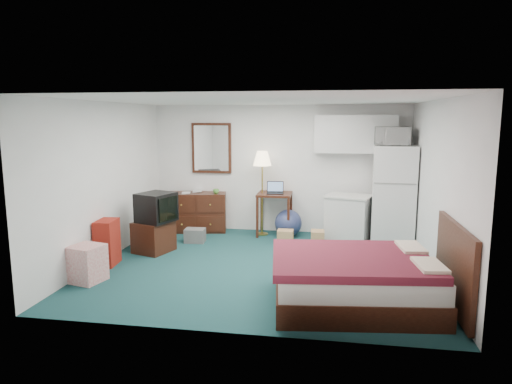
% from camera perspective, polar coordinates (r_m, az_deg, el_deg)
% --- Properties ---
extents(floor, '(5.00, 4.50, 0.01)m').
position_cam_1_polar(floor, '(7.10, 0.66, -9.21)').
color(floor, '#1A3A3C').
rests_on(floor, ground).
extents(ceiling, '(5.00, 4.50, 0.01)m').
position_cam_1_polar(ceiling, '(6.74, 0.70, 11.40)').
color(ceiling, white).
rests_on(ceiling, walls).
extents(walls, '(5.01, 4.51, 2.50)m').
position_cam_1_polar(walls, '(6.81, 0.68, 0.83)').
color(walls, white).
rests_on(walls, floor).
extents(mirror, '(0.80, 0.06, 1.00)m').
position_cam_1_polar(mirror, '(9.20, -5.58, 5.48)').
color(mirror, white).
rests_on(mirror, walls).
extents(upper_cabinets, '(1.50, 0.35, 0.70)m').
position_cam_1_polar(upper_cabinets, '(8.75, 12.30, 7.09)').
color(upper_cabinets, silver).
rests_on(upper_cabinets, walls).
extents(headboard, '(0.06, 1.56, 1.00)m').
position_cam_1_polar(headboard, '(5.82, 23.56, -8.50)').
color(headboard, black).
rests_on(headboard, walls).
extents(dresser, '(1.21, 0.72, 0.78)m').
position_cam_1_polar(dresser, '(9.21, -7.34, -2.48)').
color(dresser, black).
rests_on(dresser, floor).
extents(floor_lamp, '(0.45, 0.45, 1.62)m').
position_cam_1_polar(floor_lamp, '(8.77, 0.78, -0.17)').
color(floor_lamp, gold).
rests_on(floor_lamp, floor).
extents(desk, '(0.65, 0.65, 0.82)m').
position_cam_1_polar(desk, '(8.84, 2.33, -2.76)').
color(desk, black).
rests_on(desk, floor).
extents(exercise_ball, '(0.66, 0.66, 0.52)m').
position_cam_1_polar(exercise_ball, '(8.77, 4.06, -3.89)').
color(exercise_ball, navy).
rests_on(exercise_ball, floor).
extents(kitchen_counter, '(0.88, 0.77, 0.82)m').
position_cam_1_polar(kitchen_counter, '(8.60, 11.41, -3.29)').
color(kitchen_counter, silver).
rests_on(kitchen_counter, floor).
extents(fridge, '(0.78, 0.78, 1.77)m').
position_cam_1_polar(fridge, '(8.48, 16.79, -0.39)').
color(fridge, white).
rests_on(fridge, floor).
extents(bed, '(2.05, 1.69, 0.60)m').
position_cam_1_polar(bed, '(5.72, 12.21, -10.82)').
color(bed, '#591524').
rests_on(bed, floor).
extents(tv_stand, '(0.68, 0.71, 0.52)m').
position_cam_1_polar(tv_stand, '(7.95, -12.68, -5.45)').
color(tv_stand, black).
rests_on(tv_stand, floor).
extents(suitcase, '(0.31, 0.46, 0.70)m').
position_cam_1_polar(suitcase, '(7.42, -18.11, -6.01)').
color(suitcase, maroon).
rests_on(suitcase, floor).
extents(retail_box, '(0.50, 0.50, 0.51)m').
position_cam_1_polar(retail_box, '(6.80, -20.37, -8.38)').
color(retail_box, white).
rests_on(retail_box, floor).
extents(file_bin, '(0.37, 0.29, 0.25)m').
position_cam_1_polar(file_bin, '(8.44, -7.63, -5.40)').
color(file_bin, slate).
rests_on(file_bin, floor).
extents(cardboard_box_a, '(0.29, 0.24, 0.24)m').
position_cam_1_polar(cardboard_box_a, '(8.33, 3.69, -5.57)').
color(cardboard_box_a, '#A97944').
rests_on(cardboard_box_a, floor).
extents(cardboard_box_b, '(0.25, 0.29, 0.27)m').
position_cam_1_polar(cardboard_box_b, '(8.21, 7.70, -5.74)').
color(cardboard_box_b, '#A97944').
rests_on(cardboard_box_b, floor).
extents(laptop, '(0.34, 0.29, 0.22)m').
position_cam_1_polar(laptop, '(8.68, 2.41, 0.51)').
color(laptop, black).
rests_on(laptop, desk).
extents(crt_tv, '(0.69, 0.71, 0.49)m').
position_cam_1_polar(crt_tv, '(7.82, -12.38, -1.88)').
color(crt_tv, black).
rests_on(crt_tv, tv_stand).
extents(microwave, '(0.59, 0.33, 0.40)m').
position_cam_1_polar(microwave, '(8.38, 16.66, 6.97)').
color(microwave, white).
rests_on(microwave, fridge).
extents(book_a, '(0.17, 0.06, 0.23)m').
position_cam_1_polar(book_a, '(9.10, -9.27, 0.54)').
color(book_a, '#A97944').
rests_on(book_a, dresser).
extents(book_b, '(0.19, 0.06, 0.25)m').
position_cam_1_polar(book_b, '(9.26, -7.90, 0.79)').
color(book_b, '#A97944').
rests_on(book_b, dresser).
extents(mug, '(0.12, 0.10, 0.12)m').
position_cam_1_polar(mug, '(8.98, -5.02, 0.16)').
color(mug, '#569C3C').
rests_on(mug, dresser).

